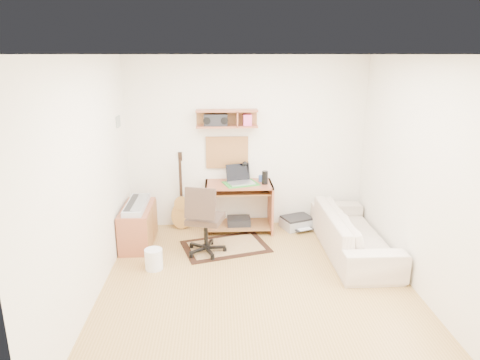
{
  "coord_description": "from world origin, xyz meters",
  "views": [
    {
      "loc": [
        -0.43,
        -4.46,
        2.6
      ],
      "look_at": [
        -0.15,
        1.05,
        1.0
      ],
      "focal_mm": 32.47,
      "sensor_mm": 36.0,
      "label": 1
    }
  ],
  "objects_px": {
    "task_chair": "(206,219)",
    "cabinet": "(138,226)",
    "desk": "(239,207)",
    "sofa": "(354,226)",
    "printer": "(297,222)"
  },
  "relations": [
    {
      "from": "desk",
      "to": "cabinet",
      "type": "relative_size",
      "value": 1.11
    },
    {
      "from": "printer",
      "to": "cabinet",
      "type": "bearing_deg",
      "value": 170.23
    },
    {
      "from": "desk",
      "to": "sofa",
      "type": "height_order",
      "value": "sofa"
    },
    {
      "from": "printer",
      "to": "sofa",
      "type": "bearing_deg",
      "value": -76.93
    },
    {
      "from": "task_chair",
      "to": "cabinet",
      "type": "xyz_separation_m",
      "value": [
        -0.97,
        0.35,
        -0.22
      ]
    },
    {
      "from": "task_chair",
      "to": "desk",
      "type": "bearing_deg",
      "value": 73.71
    },
    {
      "from": "desk",
      "to": "task_chair",
      "type": "xyz_separation_m",
      "value": [
        -0.48,
        -0.76,
        0.12
      ]
    },
    {
      "from": "cabinet",
      "to": "desk",
      "type": "bearing_deg",
      "value": 16.12
    },
    {
      "from": "task_chair",
      "to": "printer",
      "type": "height_order",
      "value": "task_chair"
    },
    {
      "from": "cabinet",
      "to": "sofa",
      "type": "bearing_deg",
      "value": -7.97
    },
    {
      "from": "desk",
      "to": "task_chair",
      "type": "relative_size",
      "value": 1.01
    },
    {
      "from": "desk",
      "to": "sofa",
      "type": "bearing_deg",
      "value": -28.79
    },
    {
      "from": "desk",
      "to": "printer",
      "type": "height_order",
      "value": "desk"
    },
    {
      "from": "task_chair",
      "to": "printer",
      "type": "xyz_separation_m",
      "value": [
        1.39,
        0.82,
        -0.41
      ]
    },
    {
      "from": "sofa",
      "to": "cabinet",
      "type": "bearing_deg",
      "value": 82.03
    }
  ]
}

